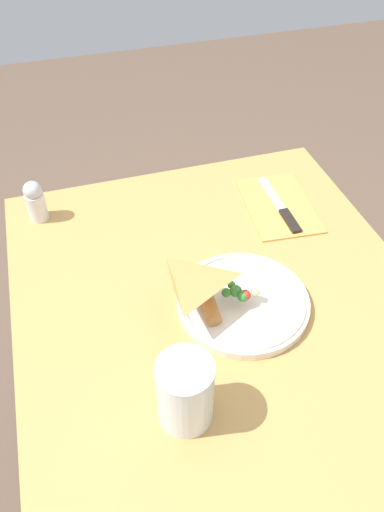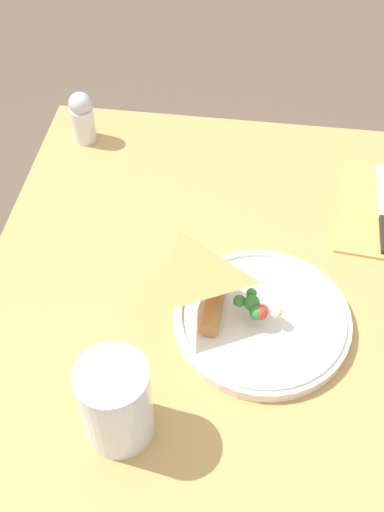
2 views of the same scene
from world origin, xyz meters
The scene contains 5 objects.
dining_table centered at (0.00, 0.00, 0.61)m, with size 0.93×0.71×0.74m.
plate_pizza centered at (0.03, -0.03, 0.76)m, with size 0.23×0.23×0.05m.
milk_glass centered at (-0.13, 0.12, 0.80)m, with size 0.08×0.08×0.12m.
napkin_folded centered at (0.27, -0.20, 0.75)m, with size 0.22×0.15×0.00m.
salt_shaker centered at (0.38, 0.29, 0.79)m, with size 0.04×0.04×0.09m.
Camera 2 is at (-0.46, -0.01, 1.43)m, focal length 45.00 mm.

